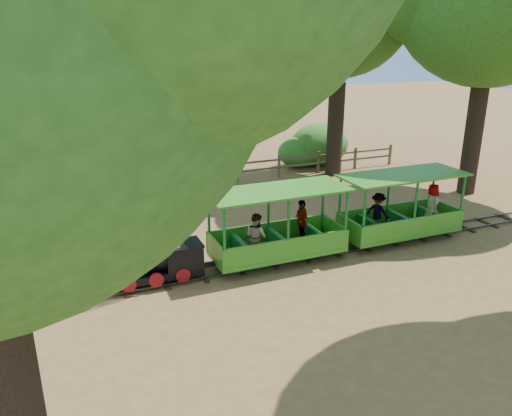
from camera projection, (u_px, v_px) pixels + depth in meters
name	position (u px, v px, depth m)	size (l,w,h in m)	color
ground	(302.00, 257.00, 14.33)	(90.00, 90.00, 0.00)	olive
track	(302.00, 255.00, 14.30)	(22.00, 1.00, 0.10)	#3F3D3A
locomotive	(145.00, 221.00, 12.24)	(2.66, 1.25, 3.06)	black
carriage_front	(277.00, 234.00, 13.73)	(3.88, 1.58, 2.02)	#32841C
carriage_rear	(401.00, 214.00, 15.28)	(3.88, 1.58, 2.02)	#32841C
oak_nc	(149.00, 3.00, 19.58)	(7.88, 6.93, 10.07)	#2D2116
fence	(215.00, 171.00, 21.11)	(18.10, 0.10, 1.00)	brown
shrub_west	(2.00, 180.00, 19.22)	(2.18, 1.68, 1.51)	#2D6B1E
shrub_mid_w	(137.00, 164.00, 21.04)	(2.61, 2.01, 1.81)	#2D6B1E
shrub_mid_e	(299.00, 152.00, 23.89)	(2.14, 1.65, 1.48)	#2D6B1E
shrub_east	(319.00, 144.00, 24.20)	(2.95, 2.27, 2.04)	#2D6B1E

